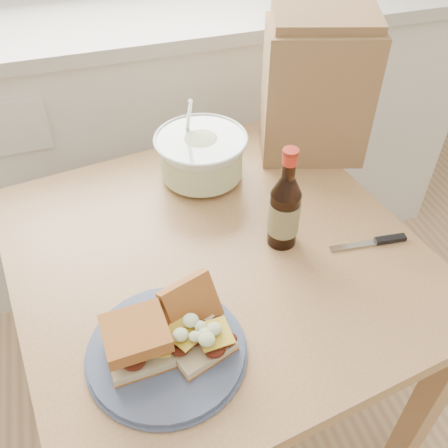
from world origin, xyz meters
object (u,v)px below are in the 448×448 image
object	(u,v)px
plate	(167,351)
paper_bag	(316,93)
dining_table	(216,281)
beer_bottle	(284,210)
coleslaw_bowl	(201,158)

from	to	relation	value
plate	paper_bag	size ratio (longest dim) A/B	0.82
dining_table	beer_bottle	xyz separation A→B (m)	(0.15, -0.02, 0.20)
dining_table	paper_bag	distance (m)	0.53
beer_bottle	coleslaw_bowl	bearing A→B (deg)	93.05
plate	paper_bag	world-z (taller)	paper_bag
coleslaw_bowl	paper_bag	world-z (taller)	paper_bag
coleslaw_bowl	paper_bag	bearing A→B (deg)	5.15
dining_table	plate	bearing A→B (deg)	-133.78
dining_table	coleslaw_bowl	distance (m)	0.31
coleslaw_bowl	beer_bottle	size ratio (longest dim) A/B	0.95
dining_table	beer_bottle	size ratio (longest dim) A/B	3.97
beer_bottle	dining_table	bearing A→B (deg)	155.72
dining_table	paper_bag	world-z (taller)	paper_bag
plate	coleslaw_bowl	world-z (taller)	coleslaw_bowl
coleslaw_bowl	beer_bottle	world-z (taller)	beer_bottle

